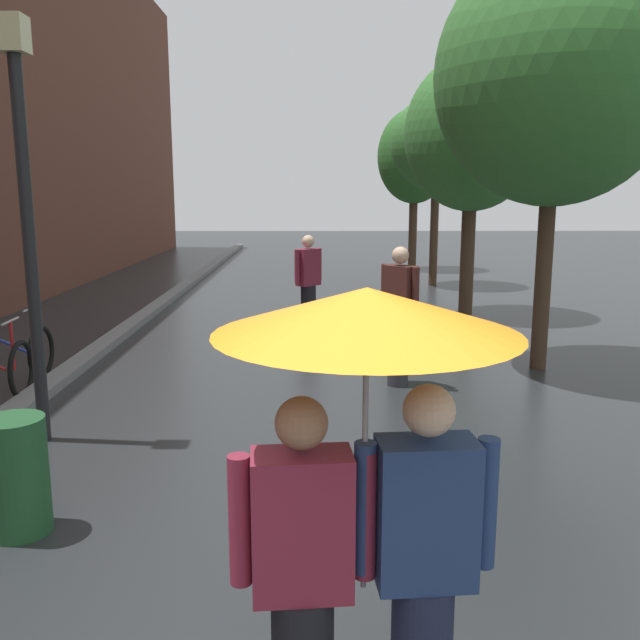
% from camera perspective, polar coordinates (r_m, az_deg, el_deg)
% --- Properties ---
extents(kerb_strip, '(0.30, 36.00, 0.12)m').
position_cam_1_polar(kerb_strip, '(12.44, -15.67, -0.43)').
color(kerb_strip, slate).
rests_on(kerb_strip, ground).
extents(street_tree_1, '(3.10, 3.10, 5.52)m').
position_cam_1_polar(street_tree_1, '(9.64, 19.31, 18.89)').
color(street_tree_1, '#473323').
rests_on(street_tree_1, ground).
extents(street_tree_2, '(2.57, 2.57, 4.93)m').
position_cam_1_polar(street_tree_2, '(13.51, 12.75, 15.03)').
color(street_tree_2, '#473323').
rests_on(street_tree_2, ground).
extents(street_tree_3, '(2.31, 2.31, 4.76)m').
position_cam_1_polar(street_tree_3, '(17.63, 9.85, 14.45)').
color(street_tree_3, '#473323').
rests_on(street_tree_3, ground).
extents(street_tree_4, '(2.26, 2.26, 4.87)m').
position_cam_1_polar(street_tree_4, '(21.23, 8.01, 13.50)').
color(street_tree_4, '#473323').
rests_on(street_tree_4, ground).
extents(parked_bicycle_5, '(1.11, 0.75, 0.96)m').
position_cam_1_polar(parked_bicycle_5, '(9.67, -25.26, -2.33)').
color(parked_bicycle_5, black).
rests_on(parked_bicycle_5, ground).
extents(couple_under_umbrella, '(1.19, 1.19, 2.05)m').
position_cam_1_polar(couple_under_umbrella, '(2.71, 3.89, -10.85)').
color(couple_under_umbrella, black).
rests_on(couple_under_umbrella, ground).
extents(street_lamp_post, '(0.24, 0.24, 3.93)m').
position_cam_1_polar(street_lamp_post, '(6.85, -23.61, 9.22)').
color(street_lamp_post, black).
rests_on(street_lamp_post, ground).
extents(litter_bin, '(0.44, 0.44, 0.85)m').
position_cam_1_polar(litter_bin, '(5.34, -24.27, -11.92)').
color(litter_bin, '#1E4C28').
rests_on(litter_bin, ground).
extents(pedestrian_walking_midground, '(0.43, 0.46, 1.74)m').
position_cam_1_polar(pedestrian_walking_midground, '(8.39, 6.70, 0.38)').
color(pedestrian_walking_midground, '#2D2D33').
rests_on(pedestrian_walking_midground, ground).
extents(pedestrian_walking_far, '(0.46, 0.43, 1.68)m').
position_cam_1_polar(pedestrian_walking_far, '(11.49, -0.99, 3.09)').
color(pedestrian_walking_far, black).
rests_on(pedestrian_walking_far, ground).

